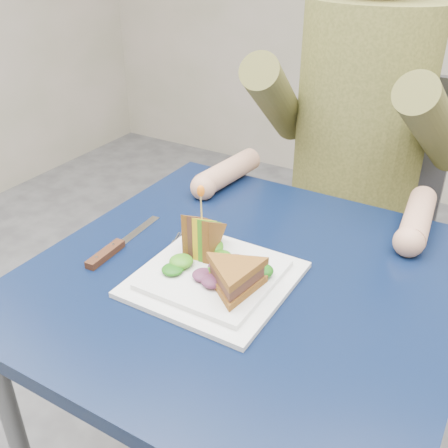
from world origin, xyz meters
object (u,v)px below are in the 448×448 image
Objects in this scene: chair at (358,208)px; fork at (169,259)px; knife at (112,249)px; sandwich_flat at (235,277)px; table at (246,308)px; plate at (214,277)px; diner at (362,94)px; sandwich_upright at (202,236)px.

chair reaches higher than fork.
sandwich_flat is at bearing -1.21° from knife.
chair is 5.39× the size of sandwich_flat.
knife is (-0.26, -0.77, 0.20)m from chair.
fork is at bearing 166.27° from sandwich_flat.
plate is (-0.04, -0.05, 0.09)m from table.
diner is 0.67m from fork.
sandwich_flat is 0.99× the size of fork.
table is at bearing 102.80° from sandwich_flat.
table is 0.71m from chair.
diner is (-0.00, 0.59, 0.26)m from table.
sandwich_upright is at bearing 21.15° from knife.
sandwich_flat is 1.39× the size of sandwich_upright.
sandwich_flat is 0.13m from sandwich_upright.
chair reaches higher than knife.
sandwich_flat is at bearing -13.73° from fork.
diner reaches higher than sandwich_upright.
sandwich_flat reaches higher than knife.
sandwich_flat is at bearing -32.67° from sandwich_upright.
chair is 0.78m from fork.
sandwich_flat is at bearing -77.20° from table.
table is 0.16m from sandwich_upright.
diner is 2.87× the size of plate.
chair is 7.51× the size of sandwich_upright.
sandwich_upright reaches higher than table.
plate is at bearing -92.88° from chair.
diner is 0.73m from knife.
diner is at bearing 68.67° from knife.
sandwich_flat is (0.02, -0.67, -0.14)m from diner.
diner reaches higher than plate.
plate is 2.10× the size of sandwich_upright.
knife is at bearing -175.02° from plate.
fork is 0.12m from knife.
knife is at bearing -162.71° from fork.
plate reaches higher than fork.
chair is 0.84m from knife.
diner reaches higher than table.
chair is 1.25× the size of diner.
table is 0.17m from fork.
diner is (-0.00, -0.11, 0.37)m from chair.
chair is (0.00, 0.70, -0.11)m from table.
knife is (-0.17, -0.06, -0.05)m from sandwich_upright.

